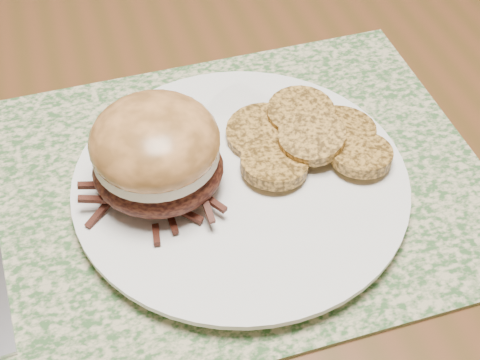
% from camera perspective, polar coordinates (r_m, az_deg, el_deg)
% --- Properties ---
extents(ground, '(3.50, 3.50, 0.00)m').
position_cam_1_polar(ground, '(1.34, 7.63, -14.20)').
color(ground, brown).
rests_on(ground, ground).
extents(dining_table, '(1.50, 0.90, 0.75)m').
position_cam_1_polar(dining_table, '(0.82, 12.32, 8.55)').
color(dining_table, brown).
rests_on(dining_table, ground).
extents(placemat, '(0.45, 0.33, 0.00)m').
position_cam_1_polar(placemat, '(0.56, -1.72, -0.58)').
color(placemat, '#3A6132').
rests_on(placemat, dining_table).
extents(dinner_plate, '(0.26, 0.26, 0.02)m').
position_cam_1_polar(dinner_plate, '(0.55, 0.05, -0.34)').
color(dinner_plate, white).
rests_on(dinner_plate, placemat).
extents(pork_sandwich, '(0.13, 0.13, 0.08)m').
position_cam_1_polar(pork_sandwich, '(0.52, -7.17, 2.34)').
color(pork_sandwich, black).
rests_on(pork_sandwich, dinner_plate).
extents(roasted_potatoes, '(0.14, 0.13, 0.03)m').
position_cam_1_polar(roasted_potatoes, '(0.57, 5.62, 3.69)').
color(roasted_potatoes, '#BA8436').
rests_on(roasted_potatoes, dinner_plate).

